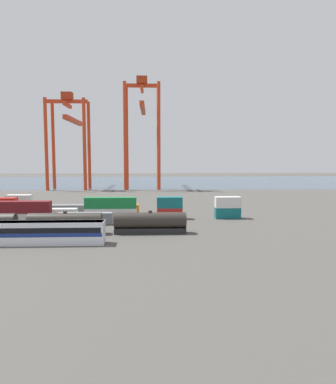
% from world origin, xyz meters
% --- Properties ---
extents(ground_plane, '(420.00, 420.00, 0.00)m').
position_xyz_m(ground_plane, '(0.00, 40.00, 0.00)').
color(ground_plane, '#4C4944').
extents(harbour_water, '(400.00, 110.00, 0.01)m').
position_xyz_m(harbour_water, '(0.00, 136.90, 0.00)').
color(harbour_water, '#384C60').
rests_on(harbour_water, ground_plane).
extents(freight_tank_row, '(46.29, 2.98, 4.44)m').
position_xyz_m(freight_tank_row, '(-0.84, -10.61, 2.11)').
color(freight_tank_row, '#232326').
rests_on(freight_tank_row, ground_plane).
extents(shipping_container_2, '(12.10, 2.44, 2.60)m').
position_xyz_m(shipping_container_2, '(-12.29, -0.74, 1.30)').
color(shipping_container_2, silver).
rests_on(shipping_container_2, ground_plane).
extents(shipping_container_3, '(12.10, 2.44, 2.60)m').
position_xyz_m(shipping_container_3, '(-12.29, -0.74, 3.90)').
color(shipping_container_3, maroon).
rests_on(shipping_container_3, shipping_container_2).
extents(shipping_container_4, '(12.10, 2.44, 2.60)m').
position_xyz_m(shipping_container_4, '(0.98, -0.74, 1.30)').
color(shipping_container_4, slate).
rests_on(shipping_container_4, ground_plane).
extents(shipping_container_8, '(12.10, 2.44, 2.60)m').
position_xyz_m(shipping_container_8, '(-8.01, 5.97, 1.30)').
color(shipping_container_8, silver).
rests_on(shipping_container_8, ground_plane).
extents(shipping_container_9, '(12.10, 2.44, 2.60)m').
position_xyz_m(shipping_container_9, '(5.97, 5.97, 1.30)').
color(shipping_container_9, silver).
rests_on(shipping_container_9, ground_plane).
extents(shipping_container_10, '(12.10, 2.44, 2.60)m').
position_xyz_m(shipping_container_10, '(5.97, 5.97, 3.90)').
color(shipping_container_10, '#197538').
rests_on(shipping_container_10, shipping_container_9).
extents(shipping_container_11, '(6.04, 2.44, 2.60)m').
position_xyz_m(shipping_container_11, '(19.94, 5.97, 1.30)').
color(shipping_container_11, '#AD211C').
rests_on(shipping_container_11, ground_plane).
extents(shipping_container_12, '(6.04, 2.44, 2.60)m').
position_xyz_m(shipping_container_12, '(19.94, 5.97, 3.90)').
color(shipping_container_12, '#146066').
rests_on(shipping_container_12, shipping_container_11).
extents(shipping_container_13, '(6.04, 2.44, 2.60)m').
position_xyz_m(shipping_container_13, '(33.92, 5.97, 1.30)').
color(shipping_container_13, '#146066').
rests_on(shipping_container_13, ground_plane).
extents(shipping_container_14, '(6.04, 2.44, 2.60)m').
position_xyz_m(shipping_container_14, '(33.92, 5.97, 3.90)').
color(shipping_container_14, silver).
rests_on(shipping_container_14, shipping_container_13).
extents(shipping_container_16, '(6.04, 2.44, 2.60)m').
position_xyz_m(shipping_container_16, '(-17.70, 12.68, 1.30)').
color(shipping_container_16, silver).
rests_on(shipping_container_16, ground_plane).
extents(shipping_container_17, '(6.04, 2.44, 2.60)m').
position_xyz_m(shipping_container_17, '(-17.70, 12.68, 3.90)').
color(shipping_container_17, silver).
rests_on(shipping_container_17, shipping_container_16).
extents(shipping_container_18, '(12.10, 2.44, 2.60)m').
position_xyz_m(shipping_container_18, '(-4.16, 12.68, 1.30)').
color(shipping_container_18, slate).
rests_on(shipping_container_18, ground_plane).
extents(shipping_container_19, '(6.04, 2.44, 2.60)m').
position_xyz_m(shipping_container_19, '(9.37, 12.68, 1.30)').
color(shipping_container_19, orange).
rests_on(shipping_container_19, ground_plane).
extents(gantry_crane_west, '(18.17, 38.35, 43.42)m').
position_xyz_m(gantry_crane_west, '(-21.96, 91.17, 26.83)').
color(gantry_crane_west, red).
rests_on(gantry_crane_west, ground_plane).
extents(gantry_crane_central, '(16.46, 38.45, 50.63)m').
position_xyz_m(gantry_crane_central, '(11.45, 91.00, 30.88)').
color(gantry_crane_central, red).
rests_on(gantry_crane_central, ground_plane).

